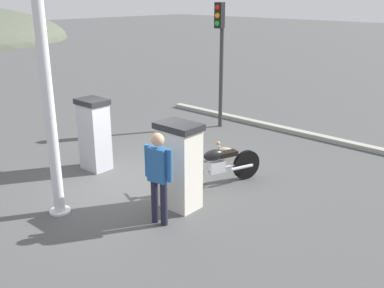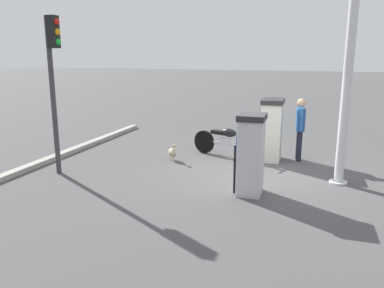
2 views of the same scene
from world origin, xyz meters
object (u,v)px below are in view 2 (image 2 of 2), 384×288
(attendant_person, at_px, (300,125))
(wandering_duck, at_px, (172,152))
(fuel_pump_near, at_px, (272,130))
(roadside_traffic_light, at_px, (53,68))
(motorcycle_near_pump, at_px, (226,141))
(canopy_support_pole, at_px, (347,89))
(fuel_pump_far, at_px, (251,154))

(attendant_person, bearing_deg, wandering_duck, 20.53)
(fuel_pump_near, relative_size, roadside_traffic_light, 0.45)
(motorcycle_near_pump, distance_m, attendant_person, 2.07)
(fuel_pump_near, bearing_deg, roadside_traffic_light, 32.82)
(roadside_traffic_light, height_order, canopy_support_pole, canopy_support_pole)
(motorcycle_near_pump, bearing_deg, canopy_support_pole, 155.97)
(motorcycle_near_pump, relative_size, attendant_person, 1.20)
(motorcycle_near_pump, height_order, canopy_support_pole, canopy_support_pole)
(motorcycle_near_pump, xyz_separation_m, canopy_support_pole, (-3.01, 1.34, 1.67))
(motorcycle_near_pump, relative_size, roadside_traffic_light, 0.55)
(fuel_pump_near, distance_m, fuel_pump_far, 2.81)
(roadside_traffic_light, bearing_deg, attendant_person, -148.98)
(fuel_pump_far, relative_size, motorcycle_near_pump, 0.82)
(fuel_pump_far, relative_size, canopy_support_pole, 0.38)
(motorcycle_near_pump, height_order, wandering_duck, motorcycle_near_pump)
(attendant_person, relative_size, wandering_duck, 3.43)
(fuel_pump_far, xyz_separation_m, attendant_person, (-0.73, -3.05, 0.13))
(canopy_support_pole, bearing_deg, motorcycle_near_pump, -24.03)
(attendant_person, relative_size, canopy_support_pole, 0.39)
(attendant_person, bearing_deg, fuel_pump_near, 17.85)
(fuel_pump_far, height_order, wandering_duck, fuel_pump_far)
(fuel_pump_far, distance_m, roadside_traffic_light, 4.94)
(fuel_pump_near, height_order, canopy_support_pole, canopy_support_pole)
(fuel_pump_near, height_order, attendant_person, attendant_person)
(wandering_duck, bearing_deg, motorcycle_near_pump, -145.70)
(canopy_support_pole, bearing_deg, attendant_person, -58.45)
(wandering_duck, bearing_deg, roadside_traffic_light, 43.54)
(fuel_pump_near, height_order, motorcycle_near_pump, fuel_pump_near)
(attendant_person, height_order, roadside_traffic_light, roadside_traffic_light)
(wandering_duck, bearing_deg, fuel_pump_far, 144.12)
(fuel_pump_far, relative_size, roadside_traffic_light, 0.45)
(fuel_pump_near, distance_m, wandering_duck, 2.78)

